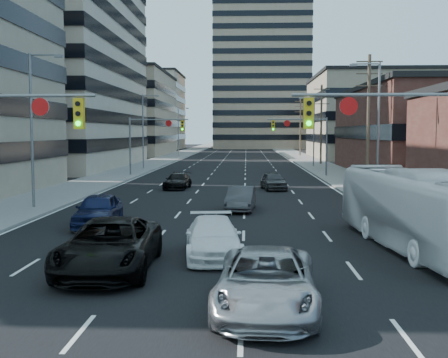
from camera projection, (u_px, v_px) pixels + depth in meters
name	position (u px, v px, depth m)	size (l,w,h in m)	color
ground	(160.00, 335.00, 12.43)	(400.00, 400.00, 0.00)	black
road_surface	(239.00, 150.00, 141.88)	(18.00, 300.00, 0.02)	black
sidewalk_left	(194.00, 150.00, 142.33)	(5.00, 300.00, 0.15)	slate
sidewalk_right	(284.00, 150.00, 141.41)	(5.00, 300.00, 0.15)	slate
office_left_mid	(22.00, 58.00, 72.09)	(26.00, 34.00, 28.00)	#ADA089
office_left_far	(117.00, 115.00, 112.30)	(20.00, 30.00, 16.00)	gray
office_right_far	(378.00, 118.00, 98.48)	(22.00, 28.00, 14.00)	gray
apartment_tower	(261.00, 46.00, 159.15)	(26.00, 26.00, 58.00)	gray
bg_block_left	(136.00, 112.00, 152.12)	(24.00, 24.00, 20.00)	#ADA089
bg_block_right	(367.00, 126.00, 140.11)	(22.00, 22.00, 12.00)	gray
signal_near_right	(404.00, 137.00, 19.74)	(6.59, 0.33, 6.00)	slate
signal_far_left	(152.00, 134.00, 57.18)	(6.09, 0.33, 6.00)	slate
signal_far_right	(304.00, 134.00, 56.57)	(6.09, 0.33, 6.00)	slate
utility_pole_block	(368.00, 117.00, 47.31)	(2.20, 0.28, 11.00)	#4C3D2D
utility_pole_midblock	(321.00, 123.00, 77.18)	(2.20, 0.28, 11.00)	#4C3D2D
utility_pole_distant	(300.00, 126.00, 107.06)	(2.20, 0.28, 11.00)	#4C3D2D
streetlight_left_near	(34.00, 122.00, 32.34)	(2.03, 0.22, 9.00)	slate
streetlight_left_mid	(144.00, 128.00, 67.19)	(2.03, 0.22, 9.00)	slate
streetlight_left_far	(179.00, 129.00, 102.04)	(2.03, 0.22, 9.00)	slate
streetlight_right_near	(376.00, 124.00, 36.49)	(2.03, 0.22, 9.00)	slate
streetlight_right_far	(313.00, 128.00, 71.34)	(2.03, 0.22, 9.00)	slate
black_pickup	(110.00, 246.00, 18.04)	(2.80, 6.07, 1.69)	black
white_van	(213.00, 238.00, 20.19)	(1.95, 4.80, 1.39)	white
silver_suv	(266.00, 281.00, 14.07)	(2.49, 5.40, 1.50)	#A2A3A7
transit_bus	(416.00, 209.00, 21.47)	(2.60, 11.12, 3.10)	white
sedan_blue	(98.00, 210.00, 26.64)	(1.87, 4.64, 1.58)	#0E1639
sedan_grey_center	(241.00, 199.00, 32.10)	(1.47, 4.22, 1.39)	#3A393C
sedan_black_far	(178.00, 181.00, 44.50)	(1.76, 4.32, 1.26)	black
sedan_grey_right	(273.00, 181.00, 43.82)	(1.66, 4.12, 1.40)	#38393B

